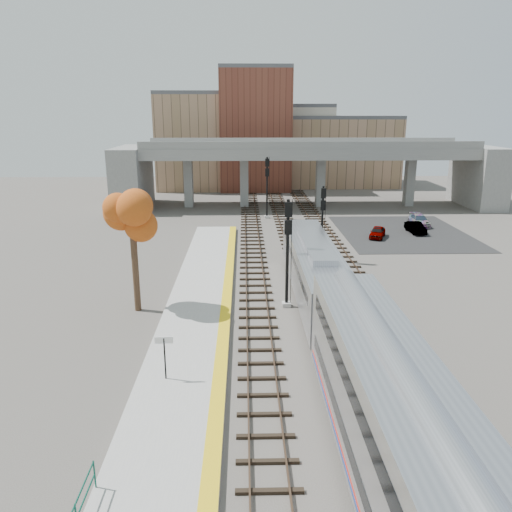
# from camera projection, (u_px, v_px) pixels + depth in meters

# --- Properties ---
(ground) EXTENTS (160.00, 160.00, 0.00)m
(ground) POSITION_uv_depth(u_px,v_px,m) (313.00, 343.00, 29.61)
(ground) COLOR #47423D
(ground) RESTS_ON ground
(platform) EXTENTS (4.50, 60.00, 0.35)m
(platform) POSITION_uv_depth(u_px,v_px,m) (191.00, 342.00, 29.39)
(platform) COLOR #9E9E99
(platform) RESTS_ON ground
(yellow_strip) EXTENTS (0.70, 60.00, 0.01)m
(yellow_strip) POSITION_uv_depth(u_px,v_px,m) (223.00, 339.00, 29.38)
(yellow_strip) COLOR yellow
(yellow_strip) RESTS_ON platform
(tracks) EXTENTS (10.70, 95.00, 0.25)m
(tracks) POSITION_uv_depth(u_px,v_px,m) (304.00, 276.00, 41.61)
(tracks) COLOR black
(tracks) RESTS_ON ground
(overpass) EXTENTS (54.00, 12.00, 9.50)m
(overpass) POSITION_uv_depth(u_px,v_px,m) (306.00, 166.00, 71.33)
(overpass) COLOR slate
(overpass) RESTS_ON ground
(buildings_far) EXTENTS (43.00, 21.00, 20.60)m
(buildings_far) POSITION_uv_depth(u_px,v_px,m) (273.00, 142.00, 91.38)
(buildings_far) COLOR #A57D60
(buildings_far) RESTS_ON ground
(parking_lot) EXTENTS (14.00, 18.00, 0.04)m
(parking_lot) POSITION_uv_depth(u_px,v_px,m) (402.00, 232.00, 56.82)
(parking_lot) COLOR black
(parking_lot) RESTS_ON ground
(locomotive) EXTENTS (3.02, 19.05, 4.10)m
(locomotive) POSITION_uv_depth(u_px,v_px,m) (314.00, 269.00, 36.00)
(locomotive) COLOR #A8AAB2
(locomotive) RESTS_ON ground
(coach) EXTENTS (3.03, 25.00, 5.00)m
(coach) POSITION_uv_depth(u_px,v_px,m) (424.00, 493.00, 14.14)
(coach) COLOR #A8AAB2
(coach) RESTS_ON ground
(signal_mast_near) EXTENTS (0.60, 0.64, 7.63)m
(signal_mast_near) POSITION_uv_depth(u_px,v_px,m) (287.00, 254.00, 34.09)
(signal_mast_near) COLOR #9E9E99
(signal_mast_near) RESTS_ON ground
(signal_mast_mid) EXTENTS (0.60, 0.64, 6.90)m
(signal_mast_mid) POSITION_uv_depth(u_px,v_px,m) (322.00, 225.00, 45.02)
(signal_mast_mid) COLOR #9E9E99
(signal_mast_mid) RESTS_ON ground
(signal_mast_far) EXTENTS (0.60, 0.64, 7.80)m
(signal_mast_far) POSITION_uv_depth(u_px,v_px,m) (267.00, 187.00, 63.47)
(signal_mast_far) COLOR #9E9E99
(signal_mast_far) RESTS_ON ground
(station_sign) EXTENTS (0.90, 0.09, 2.27)m
(station_sign) POSITION_uv_depth(u_px,v_px,m) (164.00, 349.00, 24.57)
(station_sign) COLOR black
(station_sign) RESTS_ON platform
(tree) EXTENTS (3.60, 3.60, 8.78)m
(tree) POSITION_uv_depth(u_px,v_px,m) (132.00, 218.00, 32.78)
(tree) COLOR #382619
(tree) RESTS_ON ground
(car_a) EXTENTS (2.70, 3.84, 1.22)m
(car_a) POSITION_uv_depth(u_px,v_px,m) (377.00, 232.00, 54.19)
(car_a) COLOR #99999E
(car_a) RESTS_ON parking_lot
(car_b) EXTENTS (1.51, 3.85, 1.25)m
(car_b) POSITION_uv_depth(u_px,v_px,m) (416.00, 228.00, 56.27)
(car_b) COLOR #99999E
(car_b) RESTS_ON parking_lot
(car_c) EXTENTS (2.03, 4.56, 1.30)m
(car_c) POSITION_uv_depth(u_px,v_px,m) (419.00, 220.00, 59.95)
(car_c) COLOR #99999E
(car_c) RESTS_ON parking_lot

